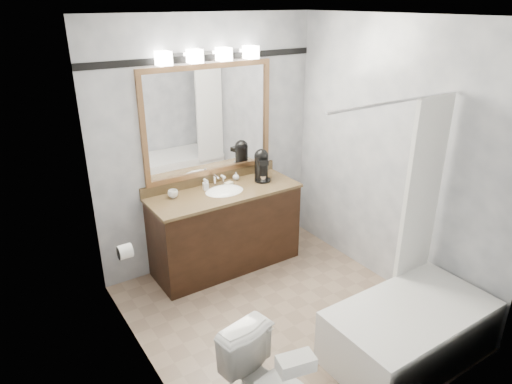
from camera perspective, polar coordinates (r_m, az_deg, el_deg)
room at (r=3.59m, az=3.89°, el=0.74°), size 2.42×2.62×2.52m
vanity at (r=4.70m, az=-3.85°, el=-4.44°), size 1.53×0.58×0.97m
mirror at (r=4.55m, az=-5.88°, el=8.80°), size 1.40×0.04×1.10m
vanity_light_bar at (r=4.39m, az=-5.88°, el=16.70°), size 1.02×0.14×0.12m
accent_stripe at (r=4.45m, az=-6.28°, el=16.34°), size 2.40×0.01×0.06m
bathtub at (r=3.88m, az=18.68°, el=-15.25°), size 1.30×0.75×1.96m
tp_roll at (r=3.91m, az=-16.07°, el=-7.15°), size 0.11×0.12×0.12m
tissue_box at (r=2.72m, az=5.01°, el=-20.57°), size 0.23×0.16×0.09m
coffee_maker at (r=4.75m, az=0.69°, el=3.50°), size 0.18×0.21×0.33m
cup_left at (r=4.43m, az=-10.34°, el=-0.22°), size 0.12×0.12×0.08m
soap_bottle_a at (r=4.55m, az=-6.31°, el=0.95°), size 0.06×0.06×0.11m
soap_bottle_b at (r=4.78m, az=-2.53°, el=2.01°), size 0.08×0.08×0.09m
soap_bar at (r=4.67m, az=-3.44°, el=1.07°), size 0.10×0.07×0.03m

